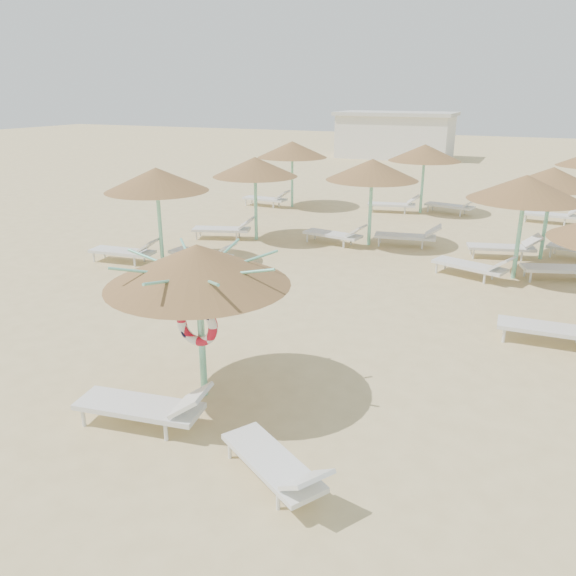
% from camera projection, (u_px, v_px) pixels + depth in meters
% --- Properties ---
extents(ground, '(120.00, 120.00, 0.00)m').
position_uv_depth(ground, '(230.00, 396.00, 9.11)').
color(ground, '#D7BE83').
rests_on(ground, ground).
extents(main_palapa, '(2.83, 2.83, 2.53)m').
position_uv_depth(main_palapa, '(197.00, 266.00, 8.44)').
color(main_palapa, '#7DD9B7').
rests_on(main_palapa, ground).
extents(lounger_main_a, '(2.09, 0.89, 0.74)m').
position_uv_depth(lounger_main_a, '(147.00, 406.00, 8.18)').
color(lounger_main_a, silver).
rests_on(lounger_main_a, ground).
extents(lounger_main_b, '(1.81, 1.41, 0.65)m').
position_uv_depth(lounger_main_b, '(277.00, 465.00, 6.95)').
color(lounger_main_b, silver).
rests_on(lounger_main_b, ground).
extents(palapa_field, '(19.44, 14.21, 2.73)m').
position_uv_depth(palapa_field, '(455.00, 178.00, 16.19)').
color(palapa_field, '#7DD9B7').
rests_on(palapa_field, ground).
extents(service_hut, '(8.40, 4.40, 3.25)m').
position_uv_depth(service_hut, '(395.00, 135.00, 41.02)').
color(service_hut, silver).
rests_on(service_hut, ground).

